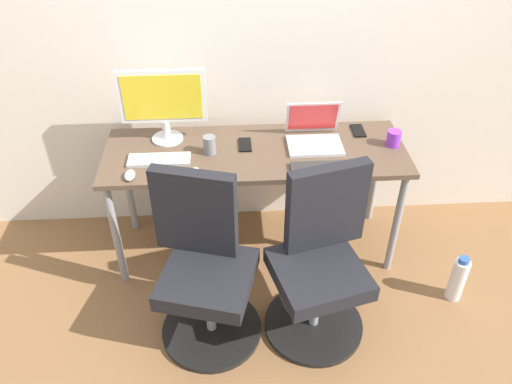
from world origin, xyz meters
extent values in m
plane|color=brown|center=(0.00, 0.00, 0.00)|extent=(5.28, 5.28, 0.00)
cube|color=silver|center=(0.00, 0.37, 1.30)|extent=(4.40, 0.04, 2.60)
cube|color=brown|center=(0.00, 0.00, 0.72)|extent=(1.71, 0.59, 0.03)
cylinder|color=gray|center=(-0.81, -0.24, 0.35)|extent=(0.04, 0.04, 0.71)
cylinder|color=gray|center=(0.81, -0.24, 0.35)|extent=(0.04, 0.04, 0.71)
cylinder|color=gray|center=(-0.81, 0.24, 0.35)|extent=(0.04, 0.04, 0.71)
cylinder|color=gray|center=(0.81, 0.24, 0.35)|extent=(0.04, 0.04, 0.71)
cylinder|color=black|center=(-0.28, -0.66, 0.01)|extent=(0.54, 0.54, 0.03)
cylinder|color=gray|center=(-0.28, -0.66, 0.20)|extent=(0.05, 0.05, 0.34)
cube|color=black|center=(-0.28, -0.66, 0.41)|extent=(0.54, 0.54, 0.09)
cube|color=black|center=(-0.33, -0.48, 0.70)|extent=(0.42, 0.18, 0.48)
cylinder|color=black|center=(0.28, -0.66, 0.01)|extent=(0.54, 0.54, 0.03)
cylinder|color=gray|center=(0.28, -0.66, 0.20)|extent=(0.05, 0.05, 0.34)
cube|color=black|center=(0.28, -0.66, 0.41)|extent=(0.54, 0.54, 0.09)
cube|color=black|center=(0.33, -0.48, 0.70)|extent=(0.42, 0.18, 0.48)
cylinder|color=white|center=(1.13, -0.50, 0.14)|extent=(0.09, 0.09, 0.28)
cylinder|color=#2D59B2|center=(1.13, -0.50, 0.30)|extent=(0.06, 0.06, 0.03)
cylinder|color=silver|center=(-0.51, 0.15, 0.74)|extent=(0.18, 0.18, 0.01)
cylinder|color=silver|center=(-0.51, 0.15, 0.80)|extent=(0.04, 0.04, 0.11)
cube|color=silver|center=(-0.51, 0.15, 1.01)|extent=(0.48, 0.03, 0.31)
cube|color=yellow|center=(-0.51, 0.14, 1.01)|extent=(0.43, 0.00, 0.26)
cube|color=silver|center=(0.34, 0.02, 0.75)|extent=(0.31, 0.22, 0.02)
cube|color=silver|center=(0.34, 0.15, 0.86)|extent=(0.31, 0.06, 0.21)
cube|color=red|center=(0.34, 0.15, 0.86)|extent=(0.28, 0.05, 0.17)
cube|color=#B7B7B7|center=(-0.53, -0.08, 0.75)|extent=(0.34, 0.12, 0.02)
cube|color=#2D2D2D|center=(0.35, -0.21, 0.75)|extent=(0.34, 0.12, 0.02)
ellipsoid|color=silver|center=(-0.67, -0.22, 0.75)|extent=(0.06, 0.10, 0.03)
ellipsoid|color=silver|center=(-0.33, -0.22, 0.75)|extent=(0.06, 0.10, 0.03)
cylinder|color=purple|center=(0.79, 0.01, 0.78)|extent=(0.08, 0.08, 0.09)
cylinder|color=slate|center=(-0.26, -0.01, 0.79)|extent=(0.07, 0.07, 0.10)
cube|color=black|center=(-0.06, 0.06, 0.74)|extent=(0.07, 0.14, 0.01)
cube|color=black|center=(0.63, 0.17, 0.74)|extent=(0.07, 0.14, 0.01)
camera|label=1|loc=(-0.15, -2.42, 2.29)|focal=35.62mm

